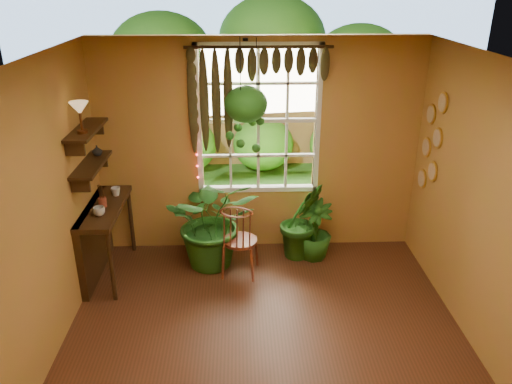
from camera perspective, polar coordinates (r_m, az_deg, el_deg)
The scene contains 23 objects.
floor at distance 4.92m, azimuth 1.32°, elevation -18.85°, with size 4.50×4.50×0.00m, color #502717.
ceiling at distance 3.70m, azimuth 1.72°, elevation 13.94°, with size 4.50×4.50×0.00m, color silver.
wall_back at distance 6.21m, azimuth 0.28°, elevation 4.99°, with size 4.00×4.00×0.00m, color #BF7A41.
wall_left at distance 4.49m, azimuth -25.00°, elevation -4.81°, with size 4.50×4.50×0.00m, color #BF7A41.
wall_right at distance 4.69m, azimuth 26.73°, elevation -3.94°, with size 4.50×4.50×0.00m, color #BF7A41.
window at distance 6.14m, azimuth 0.27°, elevation 8.18°, with size 1.52×0.10×1.86m.
valance_vine at distance 5.89m, azimuth -0.52°, elevation 13.29°, with size 1.70×0.12×1.10m.
string_lights at distance 6.06m, azimuth -6.98°, elevation 8.29°, with size 0.03×0.03×1.54m, color #FF2633, non-canonical shape.
wall_plates at distance 6.12m, azimuth 19.41°, elevation 5.33°, with size 0.04×0.32×1.10m, color #FFF5D0, non-canonical shape.
counter_ledge at distance 6.15m, azimuth -17.62°, elevation -4.44°, with size 0.40×1.20×0.90m.
shelf_lower at distance 5.81m, azimuth -18.30°, elevation 2.99°, with size 0.25×0.90×0.04m, color #38230F.
shelf_upper at distance 5.69m, azimuth -18.80°, elevation 6.77°, with size 0.25×0.90×0.04m, color #38230F.
backyard at distance 10.72m, azimuth 0.60°, elevation 12.45°, with size 14.00×10.00×12.00m.
windsor_chair at distance 5.97m, azimuth -1.89°, elevation -6.67°, with size 0.48×0.50×1.10m.
potted_plant_left at distance 6.06m, azimuth -4.91°, elevation -3.27°, with size 1.08×0.93×1.20m, color #215215.
potted_plant_mid at distance 6.28m, azimuth 5.25°, elevation -3.24°, with size 0.55×0.45×1.00m, color #215215.
potted_plant_right at distance 6.32m, azimuth 6.69°, elevation -4.33°, with size 0.43×0.43×0.77m, color #215215.
hanging_basket at distance 5.81m, azimuth -1.16°, elevation 9.63°, with size 0.50×0.50×1.29m.
cup_a at distance 5.72m, azimuth -17.49°, elevation -2.11°, with size 0.13×0.13×0.10m, color silver.
cup_b at distance 6.18m, azimuth -15.73°, elevation 0.05°, with size 0.11×0.11×0.10m, color beige.
brush_jar at distance 5.90m, azimuth -17.22°, elevation -0.45°, with size 0.09×0.09×0.33m.
shelf_vase at distance 6.02m, azimuth -17.71°, elevation 4.55°, with size 0.11×0.11×0.12m, color #B2AD99.
tiffany_lamp at distance 5.45m, azimuth -19.52°, elevation 8.81°, with size 0.20×0.20×0.33m.
Camera 1 is at (-0.23, -3.64, 3.30)m, focal length 35.00 mm.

